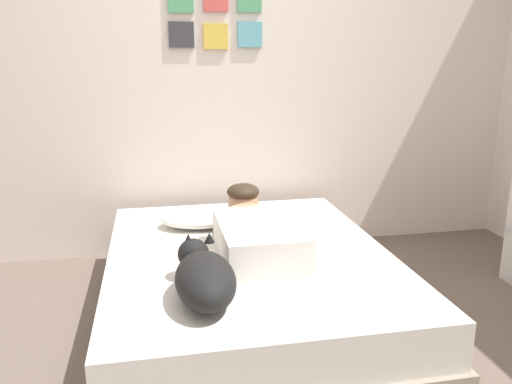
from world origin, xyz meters
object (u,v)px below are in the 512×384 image
(coffee_cup, at_px, (249,222))
(cell_phone, at_px, (251,268))
(bed, at_px, (249,284))
(dog, at_px, (204,276))
(pillow, at_px, (203,217))
(person_lying, at_px, (254,228))

(coffee_cup, height_order, cell_phone, coffee_cup)
(bed, relative_size, dog, 3.41)
(bed, xyz_separation_m, coffee_cup, (0.07, 0.38, 0.23))
(dog, xyz_separation_m, cell_phone, (0.26, 0.28, -0.10))
(pillow, height_order, dog, dog)
(bed, distance_m, dog, 0.67)
(pillow, bearing_deg, bed, -67.23)
(bed, height_order, pillow, pillow)
(dog, bearing_deg, person_lying, 59.97)
(pillow, relative_size, coffee_cup, 4.16)
(cell_phone, bearing_deg, pillow, 103.23)
(bed, xyz_separation_m, person_lying, (0.05, 0.07, 0.30))
(bed, bearing_deg, cell_phone, -97.31)
(bed, bearing_deg, pillow, 112.77)
(pillow, xyz_separation_m, person_lying, (0.24, -0.41, 0.05))
(coffee_cup, bearing_deg, dog, -112.20)
(person_lying, bearing_deg, pillow, 120.88)
(dog, bearing_deg, bed, 60.60)
(dog, distance_m, cell_phone, 0.40)
(bed, xyz_separation_m, cell_phone, (-0.03, -0.24, 0.20))
(bed, relative_size, pillow, 3.77)
(dog, height_order, cell_phone, dog)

